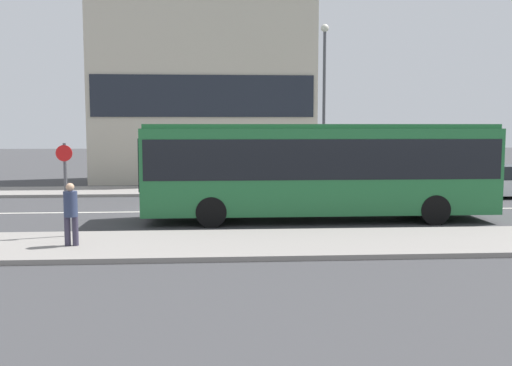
% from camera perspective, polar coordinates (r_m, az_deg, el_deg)
% --- Properties ---
extents(ground_plane, '(120.00, 120.00, 0.00)m').
position_cam_1_polar(ground_plane, '(21.18, -6.79, -2.84)').
color(ground_plane, '#3A3A3D').
extents(sidewalk_near, '(44.00, 3.50, 0.13)m').
position_cam_1_polar(sidewalk_near, '(15.03, -8.00, -6.14)').
color(sidewalk_near, gray).
rests_on(sidewalk_near, ground_plane).
extents(sidewalk_far, '(44.00, 3.50, 0.13)m').
position_cam_1_polar(sidewalk_far, '(27.37, -6.13, -0.77)').
color(sidewalk_far, gray).
rests_on(sidewalk_far, ground_plane).
extents(lane_centerline, '(41.80, 0.16, 0.01)m').
position_cam_1_polar(lane_centerline, '(21.18, -6.79, -2.83)').
color(lane_centerline, silver).
rests_on(lane_centerline, ground_plane).
extents(apartment_block_left_tower, '(12.23, 5.06, 17.15)m').
position_cam_1_polar(apartment_block_left_tower, '(33.37, -5.27, 15.06)').
color(apartment_block_left_tower, beige).
rests_on(apartment_block_left_tower, ground_plane).
extents(city_bus, '(11.51, 2.49, 3.20)m').
position_cam_1_polar(city_bus, '(18.99, 6.26, 1.77)').
color(city_bus, '#236B38').
rests_on(city_bus, ground_plane).
extents(parked_car_0, '(4.20, 1.84, 1.41)m').
position_cam_1_polar(parked_car_0, '(27.37, 23.15, 0.06)').
color(parked_car_0, silver).
rests_on(parked_car_0, ground_plane).
extents(pedestrian_near_stop, '(0.35, 0.34, 1.59)m').
position_cam_1_polar(pedestrian_near_stop, '(15.07, -18.04, -2.63)').
color(pedestrian_near_stop, '#383347').
rests_on(pedestrian_near_stop, sidewalk_near).
extents(bus_stop_sign, '(0.44, 0.12, 2.55)m').
position_cam_1_polar(bus_stop_sign, '(16.31, -18.52, 0.10)').
color(bus_stop_sign, '#4C4C51').
rests_on(bus_stop_sign, sidewalk_near).
extents(street_lamp, '(0.36, 0.36, 7.63)m').
position_cam_1_polar(street_lamp, '(26.75, 6.83, 9.08)').
color(street_lamp, '#4C4C51').
rests_on(street_lamp, sidewalk_far).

